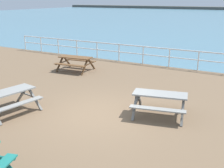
% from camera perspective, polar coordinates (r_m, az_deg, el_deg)
% --- Properties ---
extents(ground_plane, '(30.00, 24.00, 0.20)m').
position_cam_1_polar(ground_plane, '(9.62, -2.69, -6.73)').
color(ground_plane, brown).
extents(seaward_railing, '(23.07, 0.07, 1.08)m').
position_cam_1_polar(seaward_railing, '(16.18, 11.90, 6.07)').
color(seaward_railing, white).
rests_on(seaward_railing, ground).
extents(picnic_table_near_left, '(1.80, 2.03, 0.80)m').
position_cam_1_polar(picnic_table_near_left, '(10.16, -20.76, -2.40)').
color(picnic_table_near_left, gray).
rests_on(picnic_table_near_left, ground).
extents(picnic_table_far_right, '(2.09, 1.87, 0.80)m').
position_cam_1_polar(picnic_table_far_right, '(9.42, 9.94, -3.02)').
color(picnic_table_far_right, gray).
rests_on(picnic_table_far_right, ground).
extents(picnic_table_corner, '(1.94, 1.70, 0.80)m').
position_cam_1_polar(picnic_table_corner, '(15.17, -7.63, 4.94)').
color(picnic_table_corner, brown).
rests_on(picnic_table_corner, ground).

